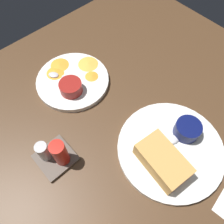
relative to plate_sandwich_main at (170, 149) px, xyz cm
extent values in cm
cube|color=#4C331E|center=(8.45, 3.06, -2.30)|extent=(110.00, 110.00, 3.00)
cylinder|color=white|center=(0.00, 0.00, 0.00)|extent=(27.58, 27.58, 1.60)
cube|color=tan|center=(-1.04, 5.14, 3.20)|extent=(13.79, 9.04, 4.80)
cube|color=#DB938E|center=(-1.04, 5.14, 3.20)|extent=(13.97, 8.47, 0.80)
cylinder|color=#0C144C|center=(0.26, -6.20, 2.73)|extent=(6.73, 6.73, 3.86)
cylinder|color=black|center=(0.26, -6.20, 4.26)|extent=(5.52, 5.52, 0.60)
cube|color=silver|center=(1.91, 3.27, 1.05)|extent=(1.73, 5.56, 0.40)
ellipsoid|color=silver|center=(0.96, -2.15, 1.20)|extent=(2.72, 3.53, 0.80)
cylinder|color=white|center=(35.12, 5.11, 0.00)|extent=(22.38, 22.38, 1.60)
cylinder|color=maroon|center=(31.76, 7.91, 2.48)|extent=(6.66, 6.66, 3.36)
cylinder|color=olive|center=(31.76, 7.91, 3.76)|extent=(5.46, 5.46, 0.60)
cube|color=silver|center=(35.62, 5.45, 1.05)|extent=(4.99, 3.77, 0.40)
ellipsoid|color=silver|center=(40.15, 8.57, 1.20)|extent=(3.88, 3.63, 0.80)
cone|color=gold|center=(40.68, 7.60, 1.10)|extent=(6.33, 6.33, 0.60)
cone|color=gold|center=(42.47, 4.63, 1.10)|extent=(8.33, 8.33, 0.60)
cone|color=gold|center=(31.94, 0.03, 1.10)|extent=(5.74, 5.74, 0.60)
cone|color=gold|center=(36.64, -2.39, 1.10)|extent=(9.08, 9.08, 0.60)
cube|color=brown|center=(18.32, 23.42, -0.30)|extent=(9.00, 9.00, 1.00)
cylinder|color=red|center=(16.52, 22.22, 4.45)|extent=(3.60, 3.60, 8.50)
cylinder|color=#B2B2B2|center=(20.12, 24.82, 3.20)|extent=(3.00, 3.00, 6.00)
camera|label=1|loc=(-5.53, 25.55, 55.09)|focal=35.91mm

